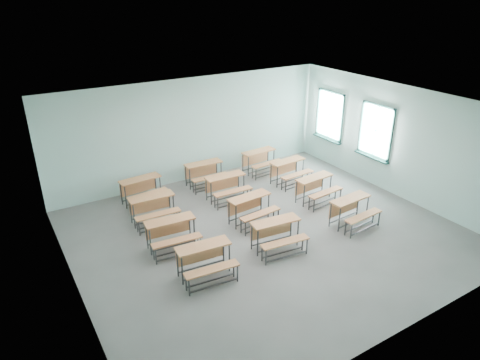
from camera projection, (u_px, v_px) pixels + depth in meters
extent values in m
cube|color=slate|center=(266.00, 233.00, 10.68)|extent=(9.00, 8.00, 0.02)
cube|color=white|center=(270.00, 107.00, 9.35)|extent=(9.00, 8.00, 0.02)
cube|color=silver|center=(193.00, 130.00, 13.12)|extent=(9.00, 0.02, 3.20)
cube|color=silver|center=(410.00, 259.00, 6.90)|extent=(9.00, 0.02, 3.20)
cube|color=silver|center=(67.00, 226.00, 7.87)|extent=(0.02, 8.00, 3.20)
cube|color=silver|center=(398.00, 141.00, 12.16)|extent=(0.02, 8.00, 3.20)
cube|color=#18433D|center=(328.00, 137.00, 14.59)|extent=(0.06, 1.20, 0.06)
cube|color=#18433D|center=(332.00, 92.00, 13.95)|extent=(0.06, 1.20, 0.06)
cube|color=#18433D|center=(342.00, 119.00, 13.83)|extent=(0.06, 0.06, 1.60)
cube|color=#18433D|center=(318.00, 111.00, 14.71)|extent=(0.06, 0.06, 1.60)
cube|color=#18433D|center=(330.00, 115.00, 14.27)|extent=(0.04, 0.04, 1.48)
cube|color=#18433D|center=(330.00, 115.00, 14.27)|extent=(0.04, 1.08, 0.04)
cube|color=#18433D|center=(327.00, 139.00, 14.59)|extent=(0.14, 1.28, 0.04)
cube|color=white|center=(330.00, 115.00, 14.28)|extent=(0.01, 1.08, 1.48)
cube|color=#18433D|center=(372.00, 155.00, 13.04)|extent=(0.06, 1.20, 0.06)
cube|color=#18433D|center=(379.00, 105.00, 12.40)|extent=(0.06, 1.20, 0.06)
cube|color=#18433D|center=(391.00, 136.00, 12.27)|extent=(0.06, 0.06, 1.60)
cube|color=#18433D|center=(362.00, 126.00, 13.16)|extent=(0.06, 0.06, 1.60)
cube|color=#18433D|center=(376.00, 131.00, 12.72)|extent=(0.04, 0.04, 1.48)
cube|color=#18433D|center=(376.00, 131.00, 12.72)|extent=(0.04, 1.08, 0.04)
cube|color=#18433D|center=(371.00, 157.00, 13.04)|extent=(0.14, 1.28, 0.04)
cube|color=white|center=(376.00, 131.00, 12.73)|extent=(0.01, 1.08, 1.48)
cube|color=#CA7B49|center=(203.00, 246.00, 8.88)|extent=(1.19, 0.49, 0.04)
cube|color=#CA7B49|center=(201.00, 253.00, 9.15)|extent=(1.09, 0.12, 0.40)
cylinder|color=#3D4043|center=(182.00, 271.00, 8.69)|extent=(0.04, 0.04, 0.68)
cylinder|color=#3D4043|center=(229.00, 258.00, 9.11)|extent=(0.04, 0.04, 0.68)
cylinder|color=#3D4043|center=(177.00, 263.00, 8.94)|extent=(0.04, 0.04, 0.68)
cylinder|color=#3D4043|center=(224.00, 250.00, 9.36)|extent=(0.04, 0.04, 0.68)
cube|color=#3D4043|center=(207.00, 274.00, 9.00)|extent=(1.06, 0.13, 0.03)
cube|color=#3D4043|center=(201.00, 266.00, 9.26)|extent=(1.06, 0.13, 0.03)
cube|color=#CA7B49|center=(212.00, 269.00, 8.62)|extent=(1.17, 0.35, 0.03)
cylinder|color=#3D4043|center=(189.00, 288.00, 8.42)|extent=(0.04, 0.04, 0.40)
cylinder|color=#3D4043|center=(238.00, 274.00, 8.85)|extent=(0.04, 0.04, 0.40)
cylinder|color=#3D4043|center=(186.00, 283.00, 8.57)|extent=(0.04, 0.04, 0.40)
cylinder|color=#3D4043|center=(234.00, 269.00, 8.99)|extent=(0.04, 0.04, 0.40)
cube|color=#3D4043|center=(214.00, 285.00, 8.69)|extent=(1.06, 0.13, 0.03)
cube|color=#3D4043|center=(211.00, 280.00, 8.83)|extent=(1.06, 0.13, 0.03)
cube|color=#CA7B49|center=(276.00, 221.00, 9.81)|extent=(1.19, 0.52, 0.04)
cube|color=#CA7B49|center=(271.00, 229.00, 10.08)|extent=(1.09, 0.15, 0.40)
cylinder|color=#3D4043|center=(258.00, 243.00, 9.63)|extent=(0.04, 0.04, 0.68)
cylinder|color=#3D4043|center=(298.00, 233.00, 10.03)|extent=(0.04, 0.04, 0.68)
cylinder|color=#3D4043|center=(252.00, 237.00, 9.88)|extent=(0.04, 0.04, 0.68)
cylinder|color=#3D4043|center=(291.00, 227.00, 10.29)|extent=(0.04, 0.04, 0.68)
cube|color=#3D4043|center=(278.00, 247.00, 9.93)|extent=(1.05, 0.15, 0.03)
cube|color=#3D4043|center=(271.00, 240.00, 10.19)|extent=(1.05, 0.15, 0.03)
cube|color=#CA7B49|center=(285.00, 242.00, 9.55)|extent=(1.17, 0.37, 0.03)
cylinder|color=#3D4043|center=(266.00, 258.00, 9.36)|extent=(0.04, 0.04, 0.40)
cylinder|color=#3D4043|center=(307.00, 246.00, 9.76)|extent=(0.04, 0.04, 0.40)
cylinder|color=#3D4043|center=(262.00, 253.00, 9.51)|extent=(0.04, 0.04, 0.40)
cylinder|color=#3D4043|center=(302.00, 243.00, 9.91)|extent=(0.04, 0.04, 0.40)
cube|color=#3D4043|center=(287.00, 257.00, 9.61)|extent=(1.05, 0.15, 0.03)
cube|color=#3D4043|center=(282.00, 252.00, 9.76)|extent=(1.05, 0.15, 0.03)
cube|color=#CA7B49|center=(350.00, 199.00, 10.85)|extent=(1.18, 0.47, 0.04)
cube|color=#CA7B49|center=(344.00, 206.00, 11.10)|extent=(1.09, 0.10, 0.40)
cylinder|color=#3D4043|center=(339.00, 220.00, 10.60)|extent=(0.04, 0.04, 0.68)
cylinder|color=#3D4043|center=(367.00, 208.00, 11.16)|extent=(0.04, 0.04, 0.68)
cylinder|color=#3D4043|center=(330.00, 215.00, 10.83)|extent=(0.04, 0.04, 0.68)
cylinder|color=#3D4043|center=(358.00, 203.00, 11.39)|extent=(0.04, 0.04, 0.68)
cube|color=#3D4043|center=(353.00, 222.00, 10.98)|extent=(1.06, 0.11, 0.03)
cube|color=#3D4043|center=(343.00, 217.00, 11.21)|extent=(1.06, 0.11, 0.03)
cube|color=#CA7B49|center=(364.00, 216.00, 10.63)|extent=(1.17, 0.32, 0.03)
cylinder|color=#3D4043|center=(351.00, 231.00, 10.37)|extent=(0.04, 0.04, 0.40)
cylinder|color=#3D4043|center=(379.00, 219.00, 10.93)|extent=(0.04, 0.04, 0.40)
cylinder|color=#3D4043|center=(345.00, 228.00, 10.50)|extent=(0.04, 0.04, 0.40)
cylinder|color=#3D4043|center=(373.00, 216.00, 11.06)|extent=(0.04, 0.04, 0.40)
cube|color=#3D4043|center=(365.00, 229.00, 10.70)|extent=(1.06, 0.11, 0.03)
cube|color=#3D4043|center=(359.00, 226.00, 10.83)|extent=(1.06, 0.11, 0.03)
cube|color=#CA7B49|center=(170.00, 220.00, 9.85)|extent=(1.18, 0.48, 0.04)
cube|color=#CA7B49|center=(168.00, 228.00, 10.12)|extent=(1.09, 0.12, 0.40)
cylinder|color=#3D4043|center=(150.00, 242.00, 9.66)|extent=(0.04, 0.04, 0.68)
cylinder|color=#3D4043|center=(194.00, 232.00, 10.09)|extent=(0.04, 0.04, 0.68)
cylinder|color=#3D4043|center=(147.00, 236.00, 9.91)|extent=(0.04, 0.04, 0.68)
cylinder|color=#3D4043|center=(190.00, 226.00, 10.34)|extent=(0.04, 0.04, 0.68)
cube|color=#3D4043|center=(174.00, 246.00, 9.98)|extent=(1.06, 0.12, 0.03)
cube|color=#3D4043|center=(169.00, 239.00, 10.23)|extent=(1.06, 0.12, 0.03)
cube|color=#CA7B49|center=(177.00, 241.00, 9.59)|extent=(1.17, 0.34, 0.03)
cylinder|color=#3D4043|center=(156.00, 257.00, 9.39)|extent=(0.04, 0.04, 0.40)
cylinder|color=#3D4043|center=(201.00, 245.00, 9.82)|extent=(0.04, 0.04, 0.40)
cylinder|color=#3D4043|center=(154.00, 253.00, 9.54)|extent=(0.04, 0.04, 0.40)
cylinder|color=#3D4043|center=(198.00, 241.00, 9.97)|extent=(0.04, 0.04, 0.40)
cube|color=#3D4043|center=(179.00, 255.00, 9.66)|extent=(1.06, 0.12, 0.03)
cube|color=#3D4043|center=(177.00, 251.00, 9.81)|extent=(1.06, 0.12, 0.03)
cube|color=#CA7B49|center=(249.00, 197.00, 10.95)|extent=(1.18, 0.48, 0.04)
cube|color=#CA7B49|center=(245.00, 204.00, 11.20)|extent=(1.09, 0.11, 0.40)
cylinder|color=#3D4043|center=(236.00, 217.00, 10.70)|extent=(0.04, 0.04, 0.68)
cylinder|color=#3D4043|center=(269.00, 206.00, 11.27)|extent=(0.04, 0.04, 0.68)
cylinder|color=#3D4043|center=(229.00, 213.00, 10.93)|extent=(0.04, 0.04, 0.68)
cylinder|color=#3D4043|center=(261.00, 201.00, 11.50)|extent=(0.04, 0.04, 0.68)
cube|color=#3D4043|center=(253.00, 220.00, 11.09)|extent=(1.06, 0.12, 0.03)
cube|color=#3D4043|center=(245.00, 215.00, 11.31)|extent=(1.06, 0.12, 0.03)
cube|color=#CA7B49|center=(260.00, 214.00, 10.73)|extent=(1.17, 0.33, 0.03)
cylinder|color=#3D4043|center=(246.00, 229.00, 10.47)|extent=(0.04, 0.04, 0.40)
cylinder|color=#3D4043|center=(278.00, 216.00, 11.04)|extent=(0.04, 0.04, 0.40)
cylinder|color=#3D4043|center=(241.00, 226.00, 10.60)|extent=(0.04, 0.04, 0.40)
cylinder|color=#3D4043|center=(274.00, 214.00, 11.17)|extent=(0.04, 0.04, 0.40)
cube|color=#3D4043|center=(262.00, 227.00, 10.80)|extent=(1.06, 0.12, 0.03)
cube|color=#3D4043|center=(258.00, 224.00, 10.94)|extent=(1.06, 0.12, 0.03)
cube|color=#CA7B49|center=(314.00, 177.00, 12.06)|extent=(1.18, 0.48, 0.04)
cube|color=#CA7B49|center=(309.00, 185.00, 12.31)|extent=(1.09, 0.11, 0.40)
cylinder|color=#3D4043|center=(304.00, 196.00, 11.81)|extent=(0.04, 0.04, 0.68)
cylinder|color=#3D4043|center=(330.00, 186.00, 12.38)|extent=(0.04, 0.04, 0.68)
cylinder|color=#3D4043|center=(296.00, 192.00, 12.03)|extent=(0.04, 0.04, 0.68)
cylinder|color=#3D4043|center=(322.00, 183.00, 12.60)|extent=(0.04, 0.04, 0.68)
cube|color=#3D4043|center=(317.00, 199.00, 12.19)|extent=(1.06, 0.12, 0.03)
cube|color=#3D4043|center=(309.00, 195.00, 12.42)|extent=(1.06, 0.12, 0.03)
cube|color=#CA7B49|center=(326.00, 192.00, 11.84)|extent=(1.17, 0.34, 0.03)
cylinder|color=#3D4043|center=(314.00, 206.00, 11.57)|extent=(0.04, 0.04, 0.40)
cylinder|color=#3D4043|center=(340.00, 195.00, 12.14)|extent=(0.04, 0.04, 0.40)
cylinder|color=#3D4043|center=(309.00, 203.00, 11.71)|extent=(0.04, 0.04, 0.40)
cylinder|color=#3D4043|center=(336.00, 193.00, 12.28)|extent=(0.04, 0.04, 0.40)
cube|color=#3D4043|center=(327.00, 204.00, 11.91)|extent=(1.06, 0.12, 0.03)
cube|color=#3D4043|center=(322.00, 202.00, 12.04)|extent=(1.06, 0.12, 0.03)
cube|color=#CA7B49|center=(151.00, 197.00, 10.95)|extent=(1.17, 0.44, 0.04)
cube|color=#CA7B49|center=(150.00, 204.00, 11.21)|extent=(1.10, 0.07, 0.40)
cylinder|color=#3D4043|center=(134.00, 217.00, 10.74)|extent=(0.04, 0.04, 0.68)
cylinder|color=#3D4043|center=(174.00, 207.00, 11.21)|extent=(0.04, 0.04, 0.68)
cylinder|color=#3D4043|center=(131.00, 211.00, 10.99)|extent=(0.04, 0.04, 0.68)
cylinder|color=#3D4043|center=(170.00, 202.00, 11.45)|extent=(0.04, 0.04, 0.68)
cube|color=#3D4043|center=(155.00, 220.00, 11.08)|extent=(1.06, 0.08, 0.03)
cube|color=#3D4043|center=(151.00, 215.00, 11.32)|extent=(1.06, 0.08, 0.03)
cube|color=#CA7B49|center=(158.00, 214.00, 10.70)|extent=(1.16, 0.29, 0.03)
cylinder|color=#3D4043|center=(139.00, 229.00, 10.48)|extent=(0.04, 0.04, 0.40)
cylinder|color=#3D4043|center=(180.00, 218.00, 10.95)|extent=(0.04, 0.04, 0.40)
cylinder|color=#3D4043|center=(137.00, 225.00, 10.63)|extent=(0.04, 0.04, 0.40)
cylinder|color=#3D4043|center=(177.00, 215.00, 11.09)|extent=(0.04, 0.04, 0.40)
cube|color=#3D4043|center=(160.00, 228.00, 10.77)|extent=(1.06, 0.08, 0.03)
cube|color=#3D4043|center=(158.00, 224.00, 10.91)|extent=(1.06, 0.08, 0.03)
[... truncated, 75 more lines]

